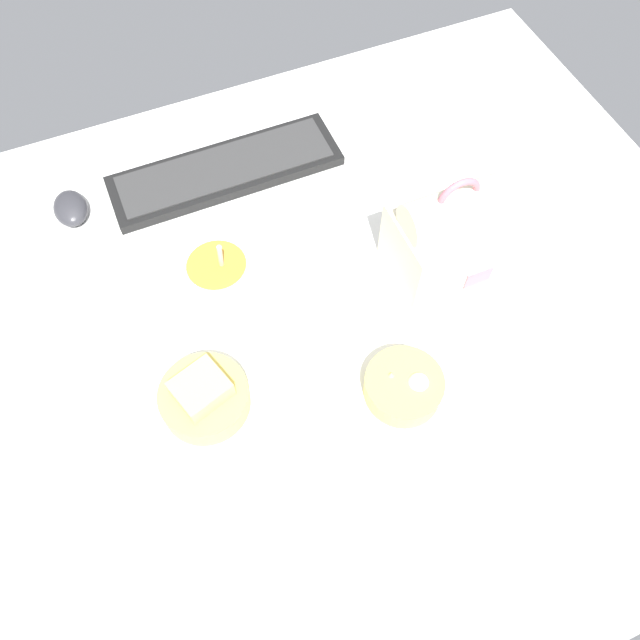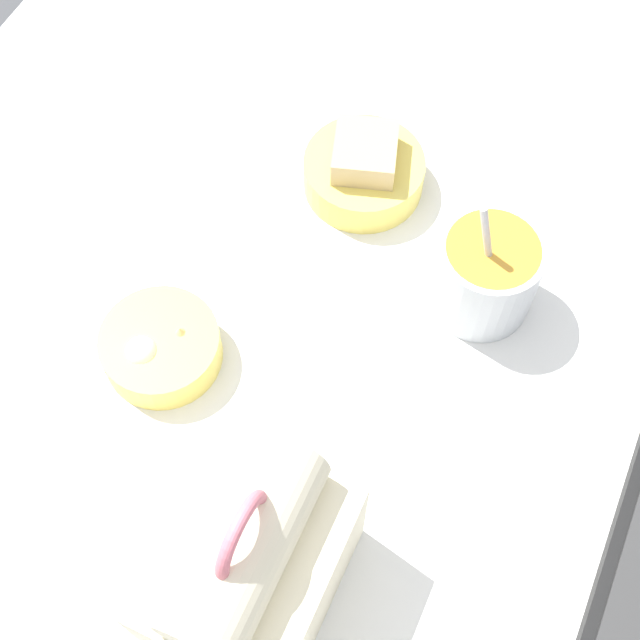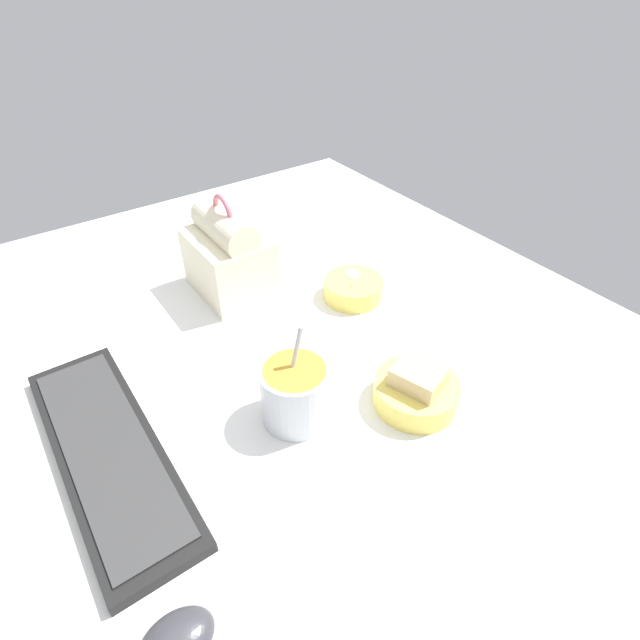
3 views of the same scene
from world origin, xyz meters
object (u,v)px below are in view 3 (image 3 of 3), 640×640
at_px(lunch_bag, 229,256).
at_px(bento_bowl_sandwich, 416,390).
at_px(soup_cup, 295,392).
at_px(keyboard, 109,451).
at_px(bento_bowl_snacks, 353,288).

xyz_separation_m(lunch_bag, bento_bowl_sandwich, (-0.42, -0.09, -0.05)).
distance_m(lunch_bag, bento_bowl_sandwich, 0.43).
relative_size(soup_cup, bento_bowl_sandwich, 1.22).
distance_m(keyboard, bento_bowl_snacks, 0.51).
distance_m(lunch_bag, bento_bowl_snacks, 0.24).
bearing_deg(keyboard, lunch_bag, -51.16).
relative_size(lunch_bag, bento_bowl_sandwich, 1.57).
bearing_deg(soup_cup, bento_bowl_sandwich, -116.80).
relative_size(lunch_bag, soup_cup, 1.29).
height_order(soup_cup, bento_bowl_snacks, soup_cup).
bearing_deg(soup_cup, keyboard, 70.72).
bearing_deg(bento_bowl_sandwich, lunch_bag, 11.37).
bearing_deg(bento_bowl_snacks, soup_cup, 126.42).
relative_size(keyboard, soup_cup, 2.64).
height_order(keyboard, bento_bowl_sandwich, bento_bowl_sandwich).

